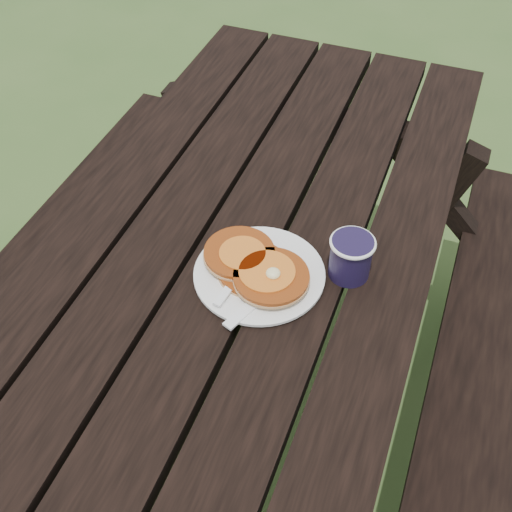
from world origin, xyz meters
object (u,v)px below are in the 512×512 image
(plate, at_px, (259,275))
(pancake_stack, at_px, (256,267))
(picnic_table, at_px, (228,381))
(coffee_cup, at_px, (351,255))

(plate, bearing_deg, pancake_stack, -176.40)
(picnic_table, xyz_separation_m, plate, (0.07, 0.01, 0.39))
(pancake_stack, relative_size, coffee_cup, 2.49)
(plate, height_order, coffee_cup, coffee_cup)
(picnic_table, distance_m, pancake_stack, 0.41)
(pancake_stack, xyz_separation_m, coffee_cup, (0.16, 0.07, 0.02))
(coffee_cup, bearing_deg, picnic_table, -160.37)
(plate, distance_m, coffee_cup, 0.17)
(picnic_table, bearing_deg, pancake_stack, 11.14)
(picnic_table, height_order, coffee_cup, coffee_cup)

